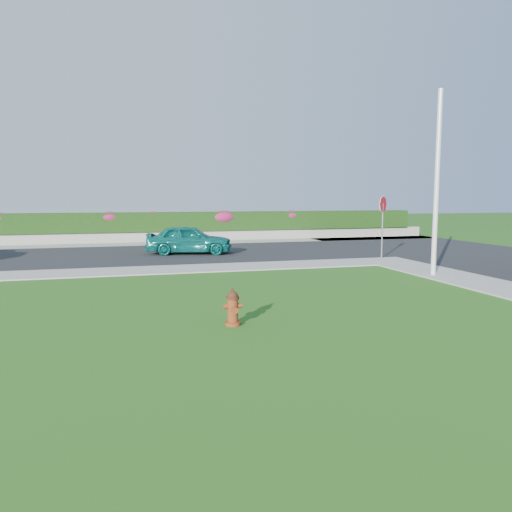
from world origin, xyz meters
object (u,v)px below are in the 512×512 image
object	(u,v)px
sedan_teal	(189,239)
stop_sign	(383,212)
fire_hydrant	(233,308)
utility_pole	(437,184)

from	to	relation	value
sedan_teal	stop_sign	distance (m)	8.49
fire_hydrant	sedan_teal	world-z (taller)	sedan_teal
utility_pole	sedan_teal	bearing A→B (deg)	129.76
fire_hydrant	sedan_teal	size ratio (longest dim) A/B	0.20
sedan_teal	utility_pole	distance (m)	10.95
fire_hydrant	stop_sign	world-z (taller)	stop_sign
stop_sign	fire_hydrant	bearing A→B (deg)	-148.20
utility_pole	fire_hydrant	bearing A→B (deg)	-150.36
sedan_teal	utility_pole	bearing A→B (deg)	-128.04
fire_hydrant	stop_sign	bearing A→B (deg)	45.82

